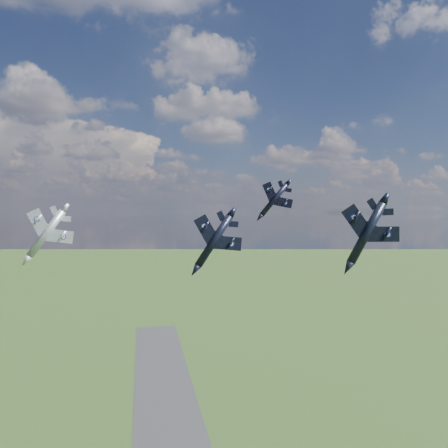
{
  "coord_description": "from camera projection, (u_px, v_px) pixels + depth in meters",
  "views": [
    {
      "loc": [
        -10.65,
        -73.1,
        84.06
      ],
      "look_at": [
        5.8,
        12.74,
        81.77
      ],
      "focal_mm": 35.0,
      "sensor_mm": 36.0,
      "label": 1
    }
  ],
  "objects": [
    {
      "name": "jet_right_navy",
      "position": [
        367.0,
        233.0,
        71.05
      ],
      "size": [
        14.82,
        17.51,
        7.68
      ],
      "primitive_type": null,
      "rotation": [
        0.0,
        0.48,
        -0.29
      ],
      "color": "black"
    },
    {
      "name": "jet_left_silver",
      "position": [
        46.0,
        233.0,
        84.72
      ],
      "size": [
        10.67,
        14.95,
        8.63
      ],
      "primitive_type": null,
      "rotation": [
        0.0,
        0.62,
        0.02
      ],
      "color": "#ACAFB8"
    },
    {
      "name": "jet_high_navy",
      "position": [
        274.0,
        200.0,
        113.99
      ],
      "size": [
        13.33,
        16.23,
        8.6
      ],
      "primitive_type": null,
      "rotation": [
        0.0,
        0.68,
        -0.3
      ],
      "color": "black"
    },
    {
      "name": "jet_lead_navy",
      "position": [
        214.0,
        241.0,
        79.95
      ],
      "size": [
        12.43,
        16.09,
        8.35
      ],
      "primitive_type": null,
      "rotation": [
        0.0,
        0.57,
        -0.13
      ],
      "color": "black"
    }
  ]
}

